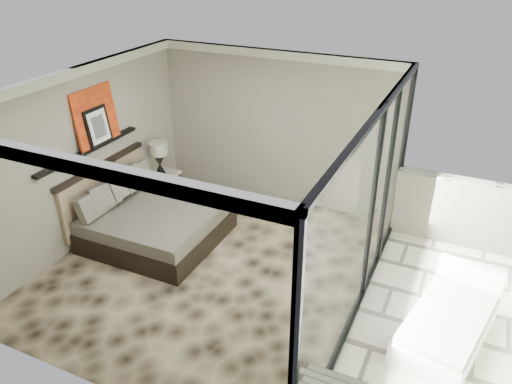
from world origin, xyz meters
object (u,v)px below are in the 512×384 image
at_px(nightstand, 161,185).
at_px(table_lamp, 159,154).
at_px(bed, 151,220).
at_px(lounger, 448,323).

relative_size(nightstand, table_lamp, 0.91).
height_order(bed, nightstand, bed).
xyz_separation_m(nightstand, table_lamp, (0.00, 0.01, 0.63)).
height_order(bed, lounger, bed).
bearing_deg(nightstand, bed, -37.97).
bearing_deg(lounger, nightstand, 175.86).
height_order(nightstand, table_lamp, table_lamp).
bearing_deg(nightstand, table_lamp, 95.58).
distance_m(nightstand, table_lamp, 0.63).
xyz_separation_m(bed, table_lamp, (-0.65, 1.25, 0.58)).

